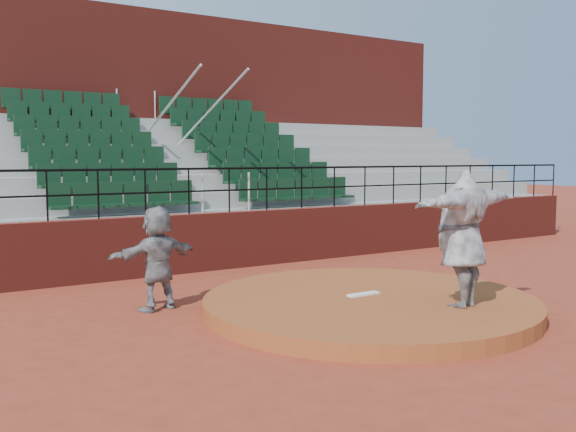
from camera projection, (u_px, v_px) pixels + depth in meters
name	position (u px, v px, depth m)	size (l,w,h in m)	color
ground	(369.00, 311.00, 10.65)	(90.00, 90.00, 0.00)	maroon
pitchers_mound	(369.00, 304.00, 10.64)	(5.50, 5.50, 0.25)	#964821
pitching_rubber	(363.00, 294.00, 10.75)	(0.60, 0.15, 0.03)	white
boundary_wall	(230.00, 240.00, 14.78)	(24.00, 0.30, 1.30)	maroon
wall_railing	(229.00, 180.00, 14.65)	(24.04, 0.05, 1.03)	black
seating_deck	(169.00, 197.00, 17.77)	(24.00, 5.97, 4.63)	gray
press_box_facade	(121.00, 127.00, 20.89)	(24.00, 3.00, 7.10)	maroon
pitcher	(462.00, 239.00, 9.84)	(2.60, 0.71, 2.12)	black
fielder	(157.00, 258.00, 10.71)	(1.62, 0.52, 1.75)	black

